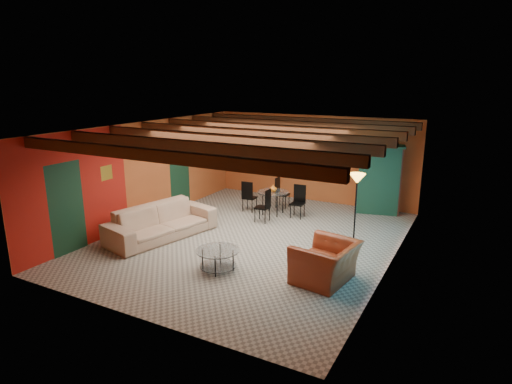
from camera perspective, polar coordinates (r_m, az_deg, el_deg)
The scene contains 11 objects.
room at distance 10.10m, azimuth -0.24°, elevation 6.54°, with size 6.52×8.01×2.71m.
sofa at distance 10.88m, azimuth -12.29°, elevation -3.83°, with size 2.73×1.07×0.80m, color tan.
armchair at distance 8.52m, azimuth 9.14°, elevation -9.09°, with size 1.19×1.04×0.78m, color maroon.
coffee_table at distance 8.95m, azimuth -5.04°, elevation -8.86°, with size 0.88×0.88×0.45m, color white, non-canonical shape.
dining_table at distance 12.41m, azimuth 2.25°, elevation -0.87°, with size 1.78×1.78×0.92m, color white, non-canonical shape.
armoire at distance 12.96m, azimuth 16.08°, elevation 1.50°, with size 1.09×0.54×1.92m, color maroon.
floor_lamp at distance 9.93m, azimuth 12.89°, elevation -2.65°, with size 0.36×0.36×1.80m, color black, non-canonical shape.
ceiling_fan at distance 10.00m, azimuth -0.54°, elevation 6.46°, with size 1.50×1.50×0.44m, color #472614, non-canonical shape.
painting at distance 14.02m, azimuth 4.02°, elevation 5.89°, with size 1.05×0.03×0.65m, color black.
potted_plant at distance 12.76m, azimuth 16.46°, elevation 6.65°, with size 0.39×0.34×0.43m, color #26661E.
vase at distance 12.27m, azimuth 2.27°, elevation 1.68°, with size 0.20×0.20×0.21m, color orange.
Camera 1 is at (4.74, -8.69, 3.81)m, focal length 30.47 mm.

